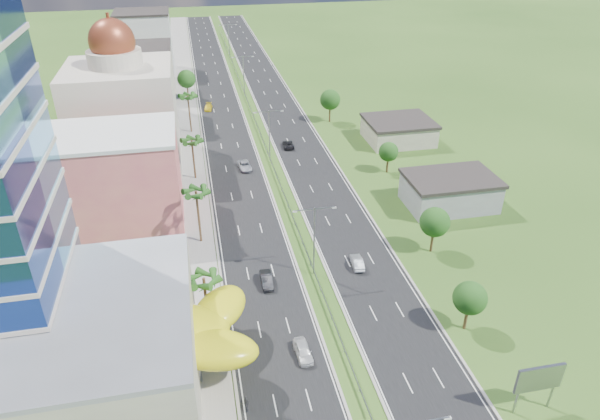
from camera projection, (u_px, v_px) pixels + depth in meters
ground at (331, 319)px, 68.76m from camera, size 500.00×500.00×0.00m
road_left at (219, 103)px, 143.87m from camera, size 11.00×260.00×0.04m
road_right at (274, 99)px, 146.54m from camera, size 11.00×260.00×0.04m
sidewalk_left at (183, 105)px, 142.15m from camera, size 7.00×260.00×0.12m
median_guardrail at (256, 122)px, 129.60m from camera, size 0.10×216.06×0.76m
streetlight_median_b at (314, 234)px, 73.90m from camera, size 6.04×0.25×11.00m
streetlight_median_c at (269, 131)px, 107.88m from camera, size 6.04×0.25×11.00m
streetlight_median_d at (244, 72)px, 146.11m from camera, size 6.04×0.25×11.00m
streetlight_median_e at (228, 37)px, 184.34m from camera, size 6.04×0.25×11.00m
mall_podium at (48, 360)px, 55.23m from camera, size 30.00×24.00×11.00m
lime_canopy at (168, 334)px, 59.31m from camera, size 18.00×15.00×7.40m
pink_shophouse at (117, 179)px, 87.23m from camera, size 20.00×15.00×15.00m
domed_building at (124, 110)px, 104.85m from camera, size 20.00×20.00×28.70m
midrise_grey at (138, 89)px, 127.93m from camera, size 16.00×15.00×16.00m
midrise_beige at (143, 71)px, 147.37m from camera, size 16.00×15.00×13.00m
midrise_white at (145, 43)px, 165.66m from camera, size 16.00×15.00×18.00m
billboard at (539, 380)px, 54.30m from camera, size 5.20×0.35×6.20m
shed_near at (450, 192)px, 93.74m from camera, size 15.00×10.00×5.00m
shed_far at (398, 132)px, 119.73m from camera, size 14.00×12.00×4.40m
palm_tree_b at (204, 281)px, 64.19m from camera, size 3.60×3.60×8.10m
palm_tree_c at (196, 194)px, 80.46m from camera, size 3.60×3.60×9.60m
palm_tree_d at (192, 142)px, 100.48m from camera, size 3.60×3.60×8.60m
palm_tree_e at (188, 98)px, 121.33m from camera, size 3.60×3.60×9.40m
leafy_tree_lfar at (186, 79)px, 143.93m from camera, size 4.90×4.90×8.05m
leafy_tree_ra at (470, 298)px, 64.99m from camera, size 4.20×4.20×6.90m
leafy_tree_rb at (435, 222)px, 79.76m from camera, size 4.55×4.55×7.47m
leafy_tree_rc at (389, 152)px, 104.48m from camera, size 3.85×3.85×6.33m
leafy_tree_rd at (330, 100)px, 128.66m from camera, size 4.90×4.90×8.05m
car_white_near_left at (303, 351)px, 62.81m from camera, size 1.95×4.41×1.48m
car_dark_left at (267, 280)px, 74.76m from camera, size 1.63×4.42×1.45m
car_silver_mid_left at (245, 166)px, 107.55m from camera, size 2.72×5.16×1.38m
car_yellow_far_left at (208, 107)px, 138.79m from camera, size 2.38×4.64×1.29m
car_silver_right at (357, 262)px, 78.52m from camera, size 1.86×4.35×1.40m
car_dark_far_right at (288, 144)px, 117.24m from camera, size 2.48×4.81×1.30m
motorcycle at (246, 402)px, 56.52m from camera, size 0.66×1.96×1.24m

